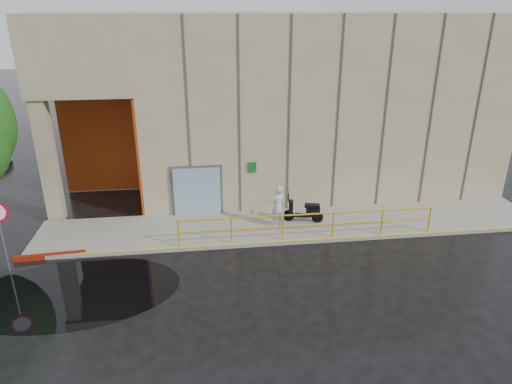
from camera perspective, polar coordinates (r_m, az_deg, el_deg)
ground at (r=14.25m, az=-7.80°, el=-13.18°), size 120.00×120.00×0.00m
sidewalk at (r=18.44m, az=4.74°, el=-4.11°), size 20.00×3.00×0.15m
building at (r=23.48m, az=4.49°, el=12.22°), size 20.00×10.17×8.00m
guardrail at (r=17.04m, az=6.54°, el=-4.21°), size 9.56×0.06×1.03m
person at (r=17.82m, az=2.75°, el=-1.76°), size 0.71×0.58×1.69m
scooter at (r=18.28m, az=6.01°, el=-1.66°), size 1.65×0.89×1.25m
red_curb at (r=17.69m, az=-24.35°, el=-7.31°), size 2.41×0.35×0.18m
puddle at (r=15.54m, az=-21.80°, el=-11.48°), size 6.78×4.48×0.01m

